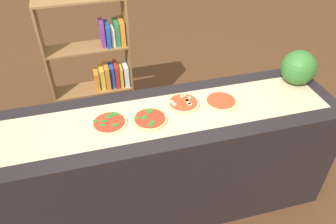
# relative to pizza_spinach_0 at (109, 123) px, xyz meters

# --- Properties ---
(ground_plane) EXTENTS (12.00, 12.00, 0.00)m
(ground_plane) POSITION_rel_pizza_spinach_0_xyz_m (0.40, -0.00, -0.96)
(ground_plane) COLOR #4C2D19
(counter) EXTENTS (2.47, 0.69, 0.95)m
(counter) POSITION_rel_pizza_spinach_0_xyz_m (0.40, -0.00, -0.49)
(counter) COLOR black
(counter) RESTS_ON ground_plane
(parchment_paper) EXTENTS (2.27, 0.44, 0.00)m
(parchment_paper) POSITION_rel_pizza_spinach_0_xyz_m (0.40, -0.00, -0.01)
(parchment_paper) COLOR tan
(parchment_paper) RESTS_ON counter
(pizza_spinach_0) EXTENTS (0.23, 0.23, 0.02)m
(pizza_spinach_0) POSITION_rel_pizza_spinach_0_xyz_m (0.00, 0.00, 0.00)
(pizza_spinach_0) COLOR #E5C17F
(pizza_spinach_0) RESTS_ON parchment_paper
(pizza_spinach_1) EXTENTS (0.23, 0.23, 0.02)m
(pizza_spinach_1) POSITION_rel_pizza_spinach_0_xyz_m (0.27, -0.03, 0.00)
(pizza_spinach_1) COLOR #DBB26B
(pizza_spinach_1) RESTS_ON parchment_paper
(pizza_mushroom_2) EXTENTS (0.23, 0.23, 0.03)m
(pizza_mushroom_2) POSITION_rel_pizza_spinach_0_xyz_m (0.54, 0.07, 0.00)
(pizza_mushroom_2) COLOR #E5C17F
(pizza_mushroom_2) RESTS_ON parchment_paper
(pizza_plain_3) EXTENTS (0.24, 0.24, 0.02)m
(pizza_plain_3) POSITION_rel_pizza_spinach_0_xyz_m (0.80, 0.03, 0.00)
(pizza_plain_3) COLOR #E5C17F
(pizza_plain_3) RESTS_ON parchment_paper
(watermelon) EXTENTS (0.26, 0.26, 0.26)m
(watermelon) POSITION_rel_pizza_spinach_0_xyz_m (1.46, 0.13, 0.12)
(watermelon) COLOR #2D6628
(watermelon) RESTS_ON counter
(bookshelf) EXTENTS (0.79, 0.27, 1.40)m
(bookshelf) POSITION_rel_pizza_spinach_0_xyz_m (0.04, 1.19, -0.28)
(bookshelf) COLOR brown
(bookshelf) RESTS_ON ground_plane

